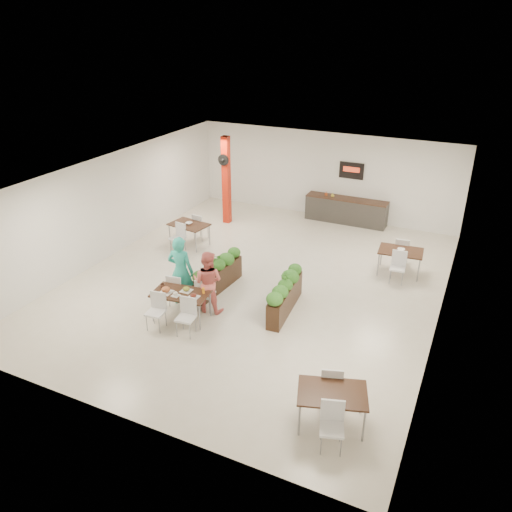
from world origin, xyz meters
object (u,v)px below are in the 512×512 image
(diner_woman, at_px, (208,282))
(side_table_c, at_px, (332,397))
(service_counter, at_px, (346,210))
(diner_man, at_px, (181,271))
(side_table_b, at_px, (400,254))
(main_table, at_px, (180,297))
(planter_right, at_px, (285,293))
(side_table_a, at_px, (189,227))
(planter_left, at_px, (218,273))
(red_column, at_px, (226,180))

(diner_woman, distance_m, side_table_c, 4.84)
(service_counter, xyz_separation_m, diner_woman, (-1.47, -7.57, 0.34))
(service_counter, xyz_separation_m, side_table_c, (2.63, -10.12, 0.14))
(service_counter, relative_size, diner_man, 1.56)
(side_table_b, bearing_deg, side_table_c, -94.71)
(main_table, height_order, diner_woman, diner_woman)
(service_counter, xyz_separation_m, main_table, (-1.88, -8.23, 0.14))
(planter_right, xyz_separation_m, side_table_b, (2.26, 3.42, 0.12))
(service_counter, relative_size, diner_woman, 1.80)
(side_table_a, bearing_deg, service_counter, 53.72)
(planter_left, height_order, side_table_c, planter_left)
(planter_left, distance_m, planter_right, 2.13)
(planter_right, bearing_deg, service_counter, 92.82)
(service_counter, distance_m, diner_woman, 7.72)
(diner_woman, bearing_deg, planter_right, -163.39)
(side_table_b, bearing_deg, diner_woman, -138.97)
(diner_man, height_order, planter_left, diner_man)
(diner_woman, xyz_separation_m, side_table_c, (4.10, -2.55, -0.20))
(service_counter, distance_m, diner_man, 7.92)
(diner_man, bearing_deg, planter_right, -170.22)
(red_column, bearing_deg, side_table_b, -12.71)
(planter_left, bearing_deg, diner_woman, -73.99)
(planter_left, height_order, side_table_a, planter_left)
(red_column, xyz_separation_m, service_counter, (4.00, 1.86, -1.15))
(planter_right, height_order, side_table_b, planter_right)
(side_table_b, relative_size, side_table_c, 0.99)
(diner_man, bearing_deg, side_table_a, -68.05)
(diner_man, distance_m, diner_woman, 0.81)
(service_counter, xyz_separation_m, planter_right, (0.33, -6.77, 0.03))
(service_counter, bearing_deg, diner_woman, -101.02)
(side_table_b, bearing_deg, planter_left, -149.26)
(diner_woman, xyz_separation_m, planter_right, (1.81, 0.80, -0.32))
(diner_woman, distance_m, side_table_a, 4.28)
(side_table_a, bearing_deg, side_table_b, 15.58)
(service_counter, xyz_separation_m, side_table_b, (2.59, -3.35, 0.14))
(red_column, relative_size, diner_woman, 1.92)
(diner_woman, distance_m, planter_right, 2.00)
(red_column, distance_m, planter_left, 5.26)
(diner_man, bearing_deg, side_table_c, 145.22)
(main_table, distance_m, side_table_a, 4.59)
(planter_left, bearing_deg, diner_man, -114.75)
(red_column, bearing_deg, diner_man, -73.19)
(side_table_c, bearing_deg, red_column, 110.82)
(planter_left, bearing_deg, planter_right, -7.20)
(diner_man, height_order, side_table_c, diner_man)
(side_table_a, height_order, side_table_c, same)
(main_table, distance_m, side_table_b, 6.62)
(diner_woman, xyz_separation_m, side_table_b, (4.07, 4.22, -0.20))
(service_counter, distance_m, main_table, 8.44)
(diner_woman, height_order, planter_right, diner_woman)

